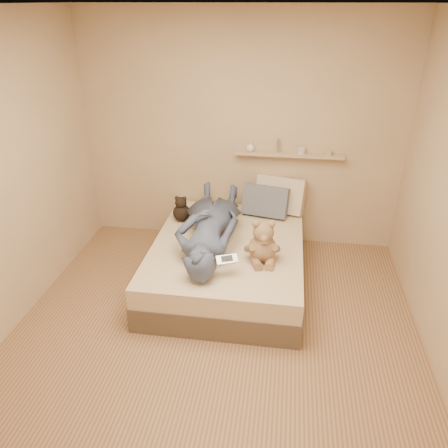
% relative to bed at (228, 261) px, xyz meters
% --- Properties ---
extents(room, '(3.80, 3.80, 3.80)m').
position_rel_bed_xyz_m(room, '(0.00, -0.93, 1.08)').
color(room, '#9E7451').
rests_on(room, ground).
extents(bed, '(1.50, 1.90, 0.45)m').
position_rel_bed_xyz_m(bed, '(0.00, 0.00, 0.00)').
color(bed, brown).
rests_on(bed, floor).
extents(game_console, '(0.20, 0.14, 0.06)m').
position_rel_bed_xyz_m(game_console, '(0.07, -0.59, 0.39)').
color(game_console, '#ABADB2').
rests_on(game_console, bed).
extents(teddy_bear, '(0.35, 0.35, 0.43)m').
position_rel_bed_xyz_m(teddy_bear, '(0.36, -0.30, 0.40)').
color(teddy_bear, '#91754F').
rests_on(teddy_bear, bed).
extents(dark_plush, '(0.19, 0.19, 0.29)m').
position_rel_bed_xyz_m(dark_plush, '(-0.57, 0.41, 0.35)').
color(dark_plush, black).
rests_on(dark_plush, bed).
extents(pillow_cream, '(0.60, 0.40, 0.43)m').
position_rel_bed_xyz_m(pillow_cream, '(0.48, 0.83, 0.43)').
color(pillow_cream, beige).
rests_on(pillow_cream, bed).
extents(pillow_grey, '(0.54, 0.34, 0.37)m').
position_rel_bed_xyz_m(pillow_grey, '(0.33, 0.69, 0.40)').
color(pillow_grey, slate).
rests_on(pillow_grey, bed).
extents(person, '(0.66, 1.66, 0.39)m').
position_rel_bed_xyz_m(person, '(-0.19, -0.00, 0.42)').
color(person, '#485672').
rests_on(person, bed).
extents(wall_shelf, '(1.20, 0.12, 0.03)m').
position_rel_bed_xyz_m(wall_shelf, '(0.55, 0.91, 0.88)').
color(wall_shelf, tan).
rests_on(wall_shelf, wall_back).
extents(shelf_bottles, '(0.94, 0.09, 0.16)m').
position_rel_bed_xyz_m(shelf_bottles, '(0.39, 0.91, 0.94)').
color(shelf_bottles, silver).
rests_on(shelf_bottles, wall_shelf).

